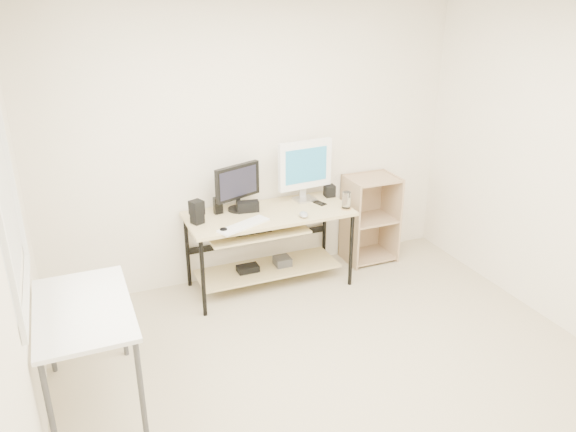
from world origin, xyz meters
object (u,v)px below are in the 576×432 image
at_px(desk, 266,234).
at_px(shelf_unit, 368,217).
at_px(black_monitor, 238,185).
at_px(side_table, 84,318).
at_px(audio_controller, 218,205).
at_px(white_imac, 305,167).

height_order(desk, shelf_unit, shelf_unit).
bearing_deg(shelf_unit, black_monitor, -179.58).
distance_m(shelf_unit, black_monitor, 1.49).
bearing_deg(side_table, desk, 32.65).
distance_m(black_monitor, audio_controller, 0.26).
relative_size(side_table, black_monitor, 2.19).
xyz_separation_m(desk, black_monitor, (-0.21, 0.15, 0.46)).
bearing_deg(black_monitor, side_table, -160.84).
bearing_deg(audio_controller, desk, -26.71).
bearing_deg(white_imac, black_monitor, 175.26).
height_order(black_monitor, audio_controller, black_monitor).
xyz_separation_m(shelf_unit, white_imac, (-0.72, -0.01, 0.63)).
xyz_separation_m(desk, white_imac, (0.45, 0.15, 0.55)).
bearing_deg(desk, audio_controller, 160.56).
xyz_separation_m(black_monitor, white_imac, (0.67, 0.00, 0.09)).
bearing_deg(side_table, white_imac, 29.95).
distance_m(desk, shelf_unit, 1.19).
xyz_separation_m(white_imac, audio_controller, (-0.86, -0.01, -0.26)).
bearing_deg(white_imac, desk, -166.31).
xyz_separation_m(side_table, shelf_unit, (2.83, 1.22, -0.22)).
bearing_deg(white_imac, side_table, -155.15).
height_order(desk, white_imac, white_imac).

